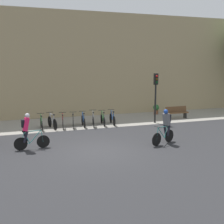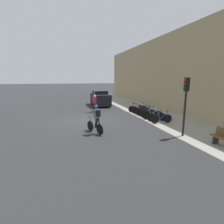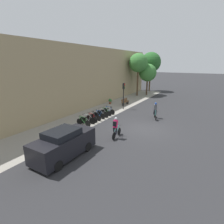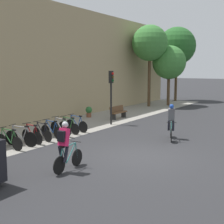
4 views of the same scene
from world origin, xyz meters
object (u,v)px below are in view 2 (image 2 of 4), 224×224
(parked_bike_4, at_px, (149,113))
(traffic_light_pole, at_px, (186,96))
(parked_bike_1, at_px, (139,109))
(parked_bike_3, at_px, (145,112))
(parked_bike_0, at_px, (136,108))
(parked_bike_2, at_px, (142,110))
(parked_bike_5, at_px, (153,114))
(parked_car, at_px, (100,98))
(parked_bike_6, at_px, (157,116))
(parked_bike_7, at_px, (161,118))
(cyclist_grey, at_px, (96,118))
(cyclist_pink, at_px, (95,103))

(parked_bike_4, relative_size, traffic_light_pole, 0.47)
(parked_bike_1, height_order, parked_bike_3, parked_bike_1)
(parked_bike_0, distance_m, parked_bike_1, 0.66)
(parked_bike_2, distance_m, parked_bike_5, 1.99)
(parked_bike_1, height_order, parked_car, parked_car)
(parked_bike_2, distance_m, parked_bike_6, 2.65)
(parked_bike_7, bearing_deg, cyclist_grey, -77.70)
(parked_bike_2, bearing_deg, parked_bike_4, 0.00)
(cyclist_pink, height_order, parked_bike_3, cyclist_pink)
(parked_bike_3, height_order, parked_bike_4, parked_bike_4)
(parked_bike_3, xyz_separation_m, parked_bike_5, (1.33, 0.00, 0.04))
(parked_bike_0, bearing_deg, parked_car, -152.68)
(cyclist_grey, distance_m, parked_car, 11.14)
(cyclist_pink, height_order, parked_bike_5, cyclist_pink)
(cyclist_pink, xyz_separation_m, parked_bike_7, (5.55, 4.06, -0.55))
(parked_bike_3, bearing_deg, parked_bike_7, -0.00)
(parked_bike_4, relative_size, parked_bike_7, 0.95)
(parked_bike_0, distance_m, parked_bike_4, 2.65)
(cyclist_pink, height_order, parked_bike_4, cyclist_pink)
(cyclist_pink, distance_m, parked_bike_3, 5.02)
(parked_car, bearing_deg, parked_bike_7, 15.10)
(parked_bike_1, relative_size, parked_bike_5, 0.99)
(parked_bike_4, height_order, parked_bike_6, parked_bike_4)
(parked_bike_1, relative_size, parked_bike_4, 1.08)
(parked_bike_0, bearing_deg, parked_bike_6, 0.01)
(cyclist_pink, distance_m, cyclist_grey, 6.78)
(cyclist_grey, height_order, parked_bike_3, cyclist_grey)
(parked_bike_0, distance_m, parked_bike_7, 4.64)
(parked_bike_1, relative_size, parked_car, 0.40)
(parked_bike_1, height_order, parked_bike_7, parked_bike_1)
(cyclist_pink, relative_size, parked_bike_1, 1.02)
(parked_bike_2, xyz_separation_m, traffic_light_pole, (6.29, -0.40, 1.97))
(cyclist_grey, relative_size, parked_bike_1, 1.03)
(cyclist_pink, xyz_separation_m, parked_bike_0, (0.92, 4.05, -0.56))
(parked_bike_4, distance_m, parked_bike_6, 1.33)
(cyclist_pink, distance_m, parked_bike_6, 6.38)
(cyclist_pink, relative_size, parked_bike_2, 1.12)
(parked_bike_0, bearing_deg, traffic_light_pole, -2.99)
(traffic_light_pole, height_order, parked_car, traffic_light_pole)
(parked_bike_1, relative_size, parked_bike_6, 1.08)
(parked_bike_4, height_order, parked_bike_7, parked_bike_7)
(parked_bike_0, distance_m, traffic_light_pole, 7.87)
(cyclist_grey, relative_size, parked_bike_6, 1.11)
(parked_bike_1, height_order, parked_bike_5, parked_bike_5)
(parked_bike_0, bearing_deg, parked_bike_5, 0.02)
(cyclist_grey, height_order, parked_bike_6, cyclist_grey)
(parked_bike_6, bearing_deg, cyclist_pink, -140.33)
(cyclist_grey, xyz_separation_m, parked_car, (-10.84, 2.56, -0.05))
(parked_bike_5, bearing_deg, parked_bike_3, -179.97)
(parked_bike_3, bearing_deg, parked_bike_1, 179.97)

